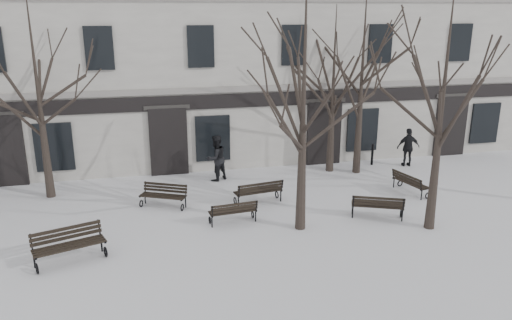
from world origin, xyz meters
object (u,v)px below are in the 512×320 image
object	(u,v)px
tree_1	(304,69)
tree_2	(444,83)
bench_3	(164,195)
bench_4	(259,191)
bench_0	(69,244)
bench_1	(233,211)
bench_5	(410,182)
bench_2	(378,205)

from	to	relation	value
tree_1	tree_2	xyz separation A→B (m)	(4.13, -0.91, -0.43)
bench_3	bench_4	world-z (taller)	bench_4
bench_0	bench_3	distance (m)	4.54
bench_1	bench_5	world-z (taller)	bench_5
tree_1	bench_1	size ratio (longest dim) A/B	5.06
bench_0	bench_4	bearing A→B (deg)	7.37
bench_2	bench_4	xyz separation A→B (m)	(-3.62, 2.24, 0.01)
bench_0	bench_1	xyz separation A→B (m)	(4.98, 1.55, -0.10)
tree_1	bench_4	xyz separation A→B (m)	(-0.82, 2.42, -4.68)
tree_2	bench_0	bearing A→B (deg)	178.80
tree_2	bench_3	size ratio (longest dim) A/B	4.36
bench_0	bench_3	xyz separation A→B (m)	(2.80, 3.57, -0.08)
bench_0	bench_3	world-z (taller)	bench_0
bench_1	bench_2	xyz separation A→B (m)	(4.86, -0.70, 0.04)
tree_2	tree_1	bearing A→B (deg)	167.56
tree_1	bench_5	world-z (taller)	tree_1
tree_2	bench_2	size ratio (longest dim) A/B	4.18
bench_5	bench_3	bearing A→B (deg)	72.57
bench_1	bench_5	bearing A→B (deg)	-175.44
tree_2	bench_4	xyz separation A→B (m)	(-4.95, 3.33, -4.25)
bench_0	tree_1	bearing A→B (deg)	-13.61
bench_4	bench_5	xyz separation A→B (m)	(5.95, -0.26, -0.04)
bench_0	bench_4	world-z (taller)	bench_0
bench_2	bench_4	size ratio (longest dim) A/B	0.98
bench_5	bench_1	bearing A→B (deg)	87.19
bench_1	bench_3	bearing A→B (deg)	-48.44
bench_4	bench_5	size ratio (longest dim) A/B	1.09
tree_1	bench_1	world-z (taller)	tree_1
tree_2	bench_1	bearing A→B (deg)	163.90
bench_1	bench_5	distance (m)	7.30
bench_5	bench_2	bearing A→B (deg)	117.45
tree_1	bench_5	bearing A→B (deg)	22.81
tree_1	bench_3	world-z (taller)	tree_1
tree_1	bench_1	bearing A→B (deg)	156.96
bench_2	bench_3	bearing A→B (deg)	1.64
bench_1	bench_3	world-z (taller)	bench_3
tree_2	bench_3	world-z (taller)	tree_2
tree_2	bench_1	distance (m)	7.74
bench_0	bench_1	size ratio (longest dim) A/B	1.25
bench_3	bench_4	distance (m)	3.45
bench_3	bench_2	bearing A→B (deg)	5.16
bench_1	bench_2	bearing A→B (deg)	166.27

